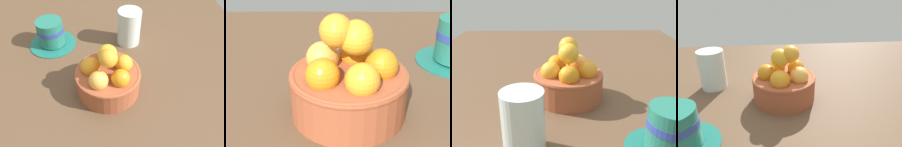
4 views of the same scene
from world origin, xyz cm
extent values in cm
cube|color=brown|center=(0.00, 0.00, -1.51)|extent=(142.64, 93.20, 3.02)
cylinder|color=#9E4C2D|center=(0.00, 0.00, 3.08)|extent=(15.53, 15.53, 6.17)
torus|color=#9E4C2D|center=(0.00, 0.00, 5.77)|extent=(15.73, 15.73, 1.00)
sphere|color=gold|center=(1.48, -3.94, 7.19)|extent=(4.29, 4.29, 4.29)
sphere|color=orange|center=(4.21, 0.19, 7.19)|extent=(4.40, 4.40, 4.40)
sphere|color=orange|center=(1.12, 4.06, 7.19)|extent=(4.62, 4.62, 4.62)
sphere|color=#F4AB46|center=(-3.51, 2.32, 7.19)|extent=(4.48, 4.48, 4.48)
sphere|color=orange|center=(-3.29, -2.62, 7.19)|extent=(4.30, 4.30, 4.30)
sphere|color=gold|center=(0.83, -0.10, 11.02)|extent=(4.46, 4.46, 4.46)
sphere|color=orange|center=(-1.66, 0.32, 11.93)|extent=(4.21, 4.21, 4.21)
cylinder|color=#1B6A5D|center=(19.99, 15.71, 0.30)|extent=(14.13, 14.13, 0.60)
cylinder|color=#237260|center=(19.99, 15.71, 4.42)|extent=(7.72, 7.72, 7.64)
cylinder|color=#2D4299|center=(19.99, 15.71, 5.28)|extent=(7.88, 7.88, 1.37)
cylinder|color=silver|center=(19.18, -7.79, 5.39)|extent=(6.98, 6.98, 10.77)
camera|label=1|loc=(-37.11, 2.29, 43.58)|focal=35.87mm
camera|label=2|loc=(-1.41, -36.03, 25.36)|focal=50.26mm
camera|label=3|loc=(55.93, -2.03, 28.30)|focal=43.00mm
camera|label=4|loc=(2.86, 46.98, 28.81)|focal=33.85mm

